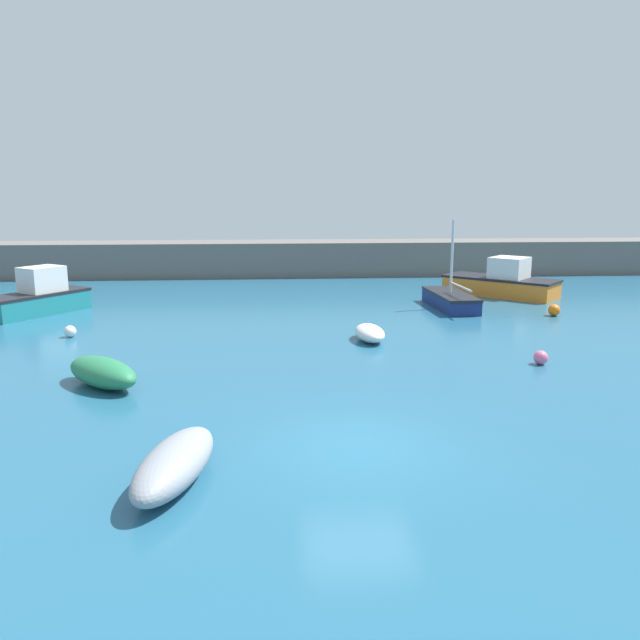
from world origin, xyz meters
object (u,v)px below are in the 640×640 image
object	(u,v)px
rowboat_white_midwater	(175,463)
mooring_buoy_orange	(554,310)
cabin_cruiser_white	(39,297)
open_tender_yellow	(103,372)
sailboat_twin_hulled	(450,300)
mooring_buoy_pink	(541,358)
mooring_buoy_white	(70,331)
fishing_dinghy_green	(370,333)
motorboat_grey_hull	(502,282)

from	to	relation	value
rowboat_white_midwater	mooring_buoy_orange	bearing A→B (deg)	-30.63
cabin_cruiser_white	open_tender_yellow	distance (m)	12.72
sailboat_twin_hulled	mooring_buoy_orange	distance (m)	4.71
mooring_buoy_pink	mooring_buoy_orange	distance (m)	8.71
cabin_cruiser_white	mooring_buoy_orange	distance (m)	23.40
mooring_buoy_orange	rowboat_white_midwater	bearing A→B (deg)	-133.13
rowboat_white_midwater	open_tender_yellow	xyz separation A→B (m)	(-3.02, 6.31, 0.01)
mooring_buoy_pink	open_tender_yellow	bearing A→B (deg)	-174.22
rowboat_white_midwater	mooring_buoy_white	bearing A→B (deg)	37.58
rowboat_white_midwater	fishing_dinghy_green	bearing A→B (deg)	-13.31
mooring_buoy_white	motorboat_grey_hull	bearing A→B (deg)	22.52
rowboat_white_midwater	mooring_buoy_pink	xyz separation A→B (m)	(10.52, 7.68, -0.18)
open_tender_yellow	mooring_buoy_white	world-z (taller)	open_tender_yellow
rowboat_white_midwater	sailboat_twin_hulled	world-z (taller)	sailboat_twin_hulled
rowboat_white_midwater	fishing_dinghy_green	world-z (taller)	rowboat_white_midwater
motorboat_grey_hull	cabin_cruiser_white	bearing A→B (deg)	51.19
open_tender_yellow	mooring_buoy_white	bearing A→B (deg)	-21.16
cabin_cruiser_white	sailboat_twin_hulled	size ratio (longest dim) A/B	0.96
cabin_cruiser_white	sailboat_twin_hulled	world-z (taller)	sailboat_twin_hulled
mooring_buoy_white	open_tender_yellow	bearing A→B (deg)	-65.42
sailboat_twin_hulled	mooring_buoy_white	xyz separation A→B (m)	(-16.27, -4.98, -0.17)
sailboat_twin_hulled	fishing_dinghy_green	distance (m)	8.03
mooring_buoy_pink	mooring_buoy_orange	size ratio (longest dim) A/B	0.87
cabin_cruiser_white	sailboat_twin_hulled	bearing A→B (deg)	125.10
fishing_dinghy_green	mooring_buoy_orange	world-z (taller)	fishing_dinghy_green
rowboat_white_midwater	motorboat_grey_hull	size ratio (longest dim) A/B	0.58
open_tender_yellow	mooring_buoy_orange	world-z (taller)	open_tender_yellow
cabin_cruiser_white	sailboat_twin_hulled	xyz separation A→B (m)	(19.16, 0.07, -0.37)
mooring_buoy_pink	cabin_cruiser_white	bearing A→B (deg)	152.82
rowboat_white_midwater	sailboat_twin_hulled	xyz separation A→B (m)	(10.32, 17.69, -0.01)
motorboat_grey_hull	open_tender_yellow	xyz separation A→B (m)	(-17.10, -14.71, -0.30)
rowboat_white_midwater	open_tender_yellow	world-z (taller)	open_tender_yellow
cabin_cruiser_white	mooring_buoy_pink	world-z (taller)	cabin_cruiser_white
mooring_buoy_white	mooring_buoy_orange	bearing A→B (deg)	7.60
mooring_buoy_pink	mooring_buoy_orange	xyz separation A→B (m)	(3.95, 7.76, 0.04)
cabin_cruiser_white	fishing_dinghy_green	distance (m)	15.64
motorboat_grey_hull	mooring_buoy_pink	distance (m)	13.82
fishing_dinghy_green	mooring_buoy_white	size ratio (longest dim) A/B	4.77
mooring_buoy_orange	fishing_dinghy_green	bearing A→B (deg)	-155.28
mooring_buoy_white	rowboat_white_midwater	bearing A→B (deg)	-64.92
sailboat_twin_hulled	mooring_buoy_pink	size ratio (longest dim) A/B	10.93
open_tender_yellow	mooring_buoy_orange	distance (m)	19.72
open_tender_yellow	mooring_buoy_pink	xyz separation A→B (m)	(13.53, 1.37, -0.19)
open_tender_yellow	mooring_buoy_orange	xyz separation A→B (m)	(17.48, 9.13, -0.16)
motorboat_grey_hull	open_tender_yellow	distance (m)	22.56
open_tender_yellow	fishing_dinghy_green	distance (m)	9.84
cabin_cruiser_white	motorboat_grey_hull	world-z (taller)	cabin_cruiser_white
open_tender_yellow	cabin_cruiser_white	bearing A→B (deg)	-18.52
open_tender_yellow	sailboat_twin_hulled	bearing A→B (deg)	-95.28
sailboat_twin_hulled	mooring_buoy_orange	bearing A→B (deg)	-121.55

